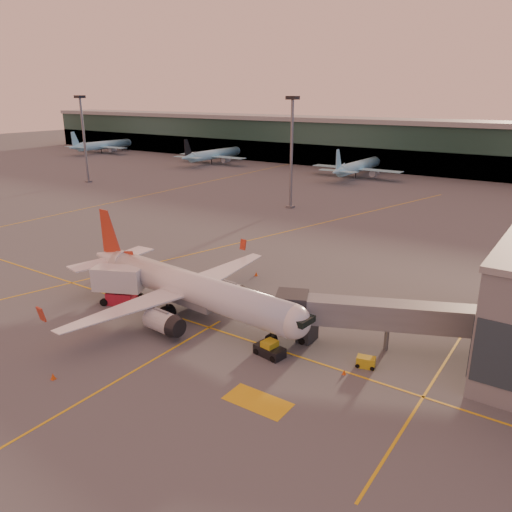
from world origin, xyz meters
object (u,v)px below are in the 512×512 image
Objects in this scene: gpu_cart at (366,362)px; pushback_tug at (269,350)px; main_airplane at (187,287)px; catering_truck at (119,283)px.

gpu_cart is 0.60× the size of pushback_tug.
main_airplane reaches higher than pushback_tug.
pushback_tug is (14.00, -2.94, -2.89)m from main_airplane.
pushback_tug is (-9.23, -3.51, 0.14)m from gpu_cart.
catering_truck is at bearing -161.76° from main_airplane.
catering_truck is 33.07m from gpu_cart.
catering_truck reaches higher than pushback_tug.
catering_truck is 23.74m from pushback_tug.
main_airplane reaches higher than gpu_cart.
main_airplane is 10.48× the size of pushback_tug.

